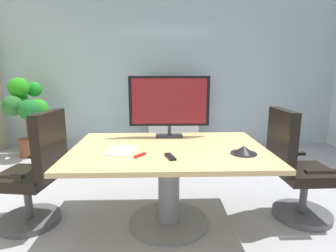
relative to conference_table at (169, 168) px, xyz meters
The scene contains 12 objects.
ground_plane 0.58m from the conference_table, 38.83° to the right, with size 7.40×7.40×0.00m, color #99999E.
wall_back_glass_partition 3.02m from the conference_table, 87.37° to the left, with size 6.40×0.10×2.92m, color #9EB2B7.
conference_table is the anchor object (origin of this frame).
office_chair_left 1.25m from the conference_table, behind, with size 0.62×0.60×1.09m.
office_chair_right 1.25m from the conference_table, ahead, with size 0.60×0.58×1.09m.
tv_monitor 0.71m from the conference_table, 87.46° to the left, with size 0.84×0.18×0.64m.
wall_display_unit 2.53m from the conference_table, 86.22° to the left, with size 1.20×0.36×1.31m.
potted_plant 3.18m from the conference_table, 136.61° to the left, with size 0.65×0.70×1.33m.
conference_phone 0.70m from the conference_table, 18.39° to the right, with size 0.22×0.22×0.07m.
remote_control 0.36m from the conference_table, 89.81° to the right, with size 0.05×0.17×0.02m, color black.
whiteboard_marker 0.41m from the conference_table, 134.22° to the right, with size 0.13×0.02×0.02m, color red.
paper_notepad 0.48m from the conference_table, 167.37° to the right, with size 0.21×0.30×0.01m, color white.
Camera 1 is at (-0.21, -2.29, 1.45)m, focal length 29.21 mm.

